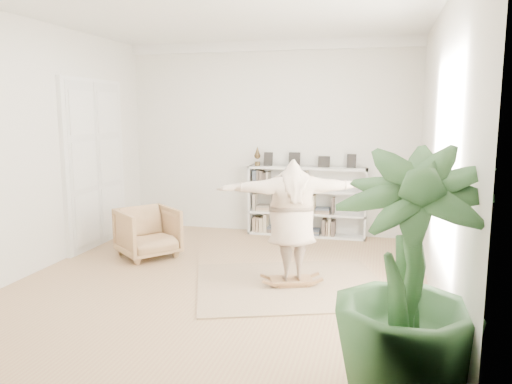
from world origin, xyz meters
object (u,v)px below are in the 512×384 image
Objects in this scene: rocker_board at (291,280)px; person at (292,217)px; armchair at (148,232)px; bookshelf at (306,202)px; houseplant at (407,280)px.

rocker_board is 0.32× the size of person.
armchair is 2.63m from rocker_board.
bookshelf is 3.45× the size of rocker_board.
houseplant is (3.82, -3.29, 0.63)m from armchair.
bookshelf is 5.51m from houseplant.
bookshelf is 2.85m from rocker_board.
person reaches higher than bookshelf.
armchair is at bearing 139.30° from houseplant.
armchair is 2.67m from person.
houseplant reaches higher than person.
armchair is (-2.27, -1.98, -0.24)m from bookshelf.
person is at bearing 118.29° from houseplant.
houseplant reaches higher than armchair.
houseplant reaches higher than bookshelf.
armchair is 1.37× the size of rocker_board.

